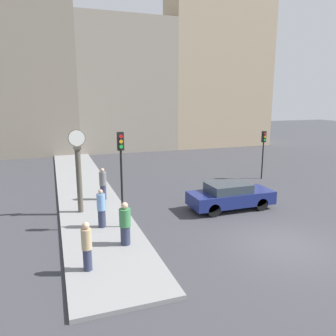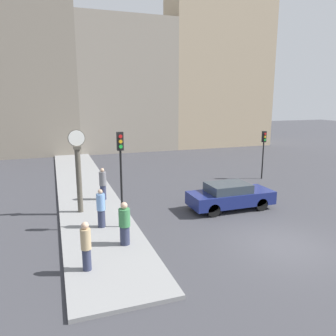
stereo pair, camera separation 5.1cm
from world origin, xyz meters
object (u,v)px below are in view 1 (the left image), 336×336
(sedan_car, at_px, (230,196))
(street_clock, at_px, (79,171))
(pedestrian_tan_coat, at_px, (87,246))
(pedestrian_grey_jacket, at_px, (103,184))
(traffic_light_near, at_px, (121,160))
(traffic_light_far, at_px, (263,145))
(pedestrian_blue_stripe, at_px, (101,208))
(pedestrian_green_hoodie, at_px, (125,224))

(sedan_car, height_order, street_clock, street_clock)
(pedestrian_tan_coat, xyz_separation_m, pedestrian_grey_jacket, (1.64, 7.45, 0.04))
(traffic_light_near, relative_size, pedestrian_tan_coat, 2.50)
(traffic_light_far, relative_size, pedestrian_grey_jacket, 1.92)
(traffic_light_near, relative_size, traffic_light_far, 1.22)
(street_clock, xyz_separation_m, pedestrian_tan_coat, (-0.28, -5.80, -1.24))
(sedan_car, distance_m, traffic_light_near, 6.27)
(pedestrian_blue_stripe, bearing_deg, traffic_light_near, -18.13)
(pedestrian_blue_stripe, height_order, pedestrian_green_hoodie, pedestrian_blue_stripe)
(traffic_light_near, bearing_deg, pedestrian_grey_jacket, 92.61)
(traffic_light_far, distance_m, pedestrian_tan_coat, 15.93)
(pedestrian_tan_coat, bearing_deg, street_clock, 87.24)
(pedestrian_tan_coat, bearing_deg, traffic_light_near, 60.40)
(pedestrian_green_hoodie, xyz_separation_m, pedestrian_grey_jacket, (0.08, 5.98, 0.05))
(pedestrian_blue_stripe, height_order, pedestrian_tan_coat, pedestrian_blue_stripe)
(pedestrian_blue_stripe, bearing_deg, sedan_car, 4.82)
(sedan_car, xyz_separation_m, street_clock, (-7.30, 1.74, 1.51))
(street_clock, xyz_separation_m, pedestrian_blue_stripe, (0.70, -2.29, -1.23))
(traffic_light_far, relative_size, street_clock, 0.84)
(traffic_light_far, relative_size, pedestrian_green_hoodie, 2.01)
(traffic_light_near, distance_m, traffic_light_far, 12.64)
(traffic_light_near, relative_size, pedestrian_grey_jacket, 2.34)
(sedan_car, relative_size, street_clock, 1.08)
(traffic_light_near, bearing_deg, traffic_light_far, 27.47)
(pedestrian_green_hoodie, height_order, pedestrian_grey_jacket, pedestrian_grey_jacket)
(traffic_light_far, bearing_deg, pedestrian_tan_coat, -145.24)
(pedestrian_grey_jacket, bearing_deg, pedestrian_blue_stripe, -99.52)
(traffic_light_far, height_order, pedestrian_tan_coat, traffic_light_far)
(street_clock, xyz_separation_m, pedestrian_green_hoodie, (1.28, -4.33, -1.25))
(traffic_light_far, bearing_deg, street_clock, -165.70)
(sedan_car, xyz_separation_m, pedestrian_tan_coat, (-7.58, -4.06, 0.26))
(sedan_car, xyz_separation_m, pedestrian_green_hoodie, (-6.02, -2.59, 0.25))
(traffic_light_far, height_order, street_clock, street_clock)
(pedestrian_tan_coat, bearing_deg, pedestrian_blue_stripe, 74.44)
(street_clock, bearing_deg, traffic_light_far, 14.30)
(pedestrian_tan_coat, relative_size, pedestrian_grey_jacket, 0.94)
(traffic_light_far, bearing_deg, traffic_light_near, -152.53)
(traffic_light_near, distance_m, street_clock, 3.12)
(pedestrian_grey_jacket, bearing_deg, pedestrian_tan_coat, -102.40)
(pedestrian_green_hoodie, bearing_deg, traffic_light_near, 81.26)
(pedestrian_grey_jacket, bearing_deg, street_clock, -129.38)
(traffic_light_far, bearing_deg, pedestrian_grey_jacket, -172.03)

